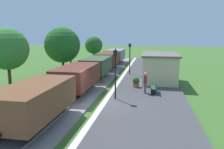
{
  "coord_description": "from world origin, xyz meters",
  "views": [
    {
      "loc": [
        3.53,
        -14.03,
        4.93
      ],
      "look_at": [
        0.44,
        3.08,
        1.71
      ],
      "focal_mm": 34.98,
      "sensor_mm": 36.0,
      "label": 1
    }
  ],
  "objects": [
    {
      "name": "tree_field_distant",
      "position": [
        -6.6,
        23.8,
        3.02
      ],
      "size": [
        3.1,
        3.1,
        4.58
      ],
      "color": "#4C3823",
      "rests_on": "ground"
    },
    {
      "name": "lamp_post_near",
      "position": [
        1.02,
        1.24,
        2.8
      ],
      "size": [
        0.28,
        0.28,
        3.7
      ],
      "color": "black",
      "rests_on": "platform_slab"
    },
    {
      "name": "lamp_post_far",
      "position": [
        1.02,
        11.72,
        2.8
      ],
      "size": [
        0.28,
        0.28,
        3.7
      ],
      "color": "black",
      "rests_on": "platform_slab"
    },
    {
      "name": "ground_plane",
      "position": [
        0.0,
        0.0,
        0.0
      ],
      "size": [
        160.0,
        160.0,
        0.0
      ],
      "primitive_type": "plane",
      "color": "#3D6628"
    },
    {
      "name": "rail_far",
      "position": [
        -3.12,
        0.0,
        0.19
      ],
      "size": [
        0.07,
        60.0,
        0.14
      ],
      "primitive_type": "cube",
      "color": "slate",
      "rests_on": "track_ballast"
    },
    {
      "name": "person_waiting",
      "position": [
        3.12,
        3.24,
        1.18
      ],
      "size": [
        0.26,
        0.39,
        1.71
      ],
      "rotation": [
        0.0,
        0.0,
        3.19
      ],
      "color": "#474C66",
      "rests_on": "platform_slab"
    },
    {
      "name": "potted_planter",
      "position": [
        2.24,
        5.18,
        0.72
      ],
      "size": [
        0.64,
        0.64,
        0.92
      ],
      "color": "#9E6642",
      "rests_on": "platform_slab"
    },
    {
      "name": "platform_edge_stripe",
      "position": [
        0.4,
        0.0,
        0.25
      ],
      "size": [
        0.36,
        60.0,
        0.01
      ],
      "primitive_type": "cube",
      "color": "silver",
      "rests_on": "platform_slab"
    },
    {
      "name": "station_hut",
      "position": [
        4.4,
        8.31,
        1.65
      ],
      "size": [
        3.5,
        5.8,
        2.78
      ],
      "color": "beige",
      "rests_on": "platform_slab"
    },
    {
      "name": "bench_near_hut",
      "position": [
        3.85,
        3.44,
        0.72
      ],
      "size": [
        0.42,
        1.5,
        0.91
      ],
      "color": "#1E4C2D",
      "rests_on": "platform_slab"
    },
    {
      "name": "tree_trackside_far",
      "position": [
        -6.69,
        10.07,
        3.7
      ],
      "size": [
        4.13,
        4.13,
        5.77
      ],
      "color": "#4C3823",
      "rests_on": "ground"
    },
    {
      "name": "track_ballast",
      "position": [
        -2.4,
        0.0,
        0.06
      ],
      "size": [
        3.8,
        60.0,
        0.12
      ],
      "primitive_type": "cube",
      "color": "gray",
      "rests_on": "ground"
    },
    {
      "name": "rail_near",
      "position": [
        -1.68,
        0.0,
        0.19
      ],
      "size": [
        0.07,
        60.0,
        0.14
      ],
      "primitive_type": "cube",
      "color": "slate",
      "rests_on": "track_ballast"
    },
    {
      "name": "freight_train",
      "position": [
        -2.4,
        9.25,
        1.4
      ],
      "size": [
        2.5,
        32.6,
        2.12
      ],
      "color": "brown",
      "rests_on": "rail_near"
    },
    {
      "name": "bench_down_platform",
      "position": [
        3.85,
        13.38,
        0.72
      ],
      "size": [
        0.42,
        1.5,
        0.91
      ],
      "color": "#1E4C2D",
      "rests_on": "platform_slab"
    },
    {
      "name": "platform_slab",
      "position": [
        3.2,
        0.0,
        0.12
      ],
      "size": [
        6.0,
        60.0,
        0.25
      ],
      "primitive_type": "cube",
      "color": "#424244",
      "rests_on": "ground"
    },
    {
      "name": "tree_field_left",
      "position": [
        -8.48,
        17.2,
        3.09
      ],
      "size": [
        2.87,
        2.87,
        4.54
      ],
      "color": "#4C3823",
      "rests_on": "ground"
    },
    {
      "name": "tree_trackside_mid",
      "position": [
        -8.88,
        3.15,
        3.66
      ],
      "size": [
        3.68,
        3.68,
        5.51
      ],
      "color": "#4C3823",
      "rests_on": "ground"
    }
  ]
}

